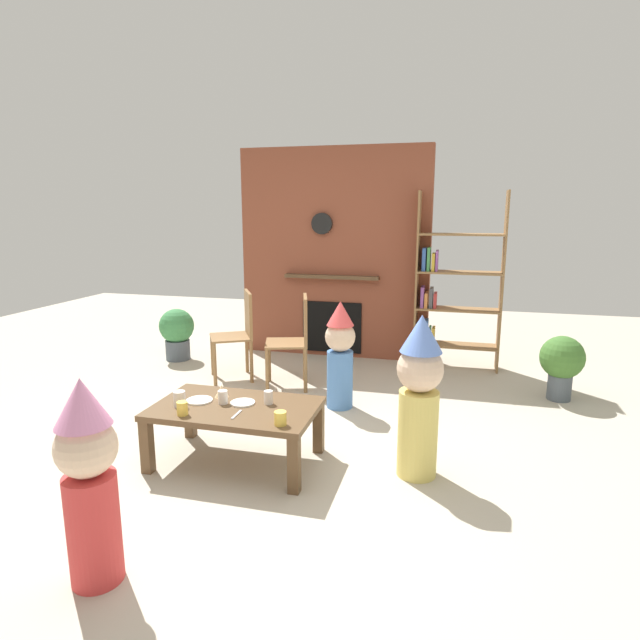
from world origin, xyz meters
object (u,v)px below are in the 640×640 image
at_px(potted_plant_short, 177,331).
at_px(birthday_cake_slice, 222,391).
at_px(paper_cup_near_right, 280,418).
at_px(paper_cup_center, 179,399).
at_px(potted_plant_tall, 562,362).
at_px(paper_plate_front, 199,400).
at_px(child_with_cone_hat, 89,477).
at_px(paper_cup_far_left, 182,408).
at_px(dining_chair_middle, 296,336).
at_px(bookshelf, 450,289).
at_px(coffee_table, 236,414).
at_px(child_by_the_chairs, 340,352).
at_px(child_in_pink, 419,392).
at_px(paper_cup_far_right, 223,397).
at_px(dining_chair_left, 240,330).
at_px(paper_plate_rear, 243,403).
at_px(paper_cup_near_left, 268,397).

bearing_deg(potted_plant_short, birthday_cake_slice, -53.31).
bearing_deg(paper_cup_near_right, paper_cup_center, 170.80).
bearing_deg(potted_plant_short, potted_plant_tall, -4.28).
xyz_separation_m(paper_plate_front, child_with_cone_hat, (0.12, -1.28, 0.11)).
xyz_separation_m(paper_cup_far_left, dining_chair_middle, (0.19, 1.85, 0.06)).
height_order(bookshelf, paper_cup_near_right, bookshelf).
distance_m(coffee_table, paper_cup_center, 0.39).
height_order(bookshelf, potted_plant_short, bookshelf).
distance_m(bookshelf, child_with_cone_hat, 4.23).
distance_m(child_with_cone_hat, child_by_the_chairs, 2.53).
xyz_separation_m(paper_plate_front, dining_chair_middle, (0.20, 1.59, 0.10)).
bearing_deg(dining_chair_middle, potted_plant_short, -36.81).
bearing_deg(child_in_pink, paper_plate_front, -1.72).
bearing_deg(paper_cup_far_right, paper_cup_center, -154.31).
relative_size(paper_cup_far_right, child_by_the_chairs, 0.10).
xyz_separation_m(paper_cup_center, dining_chair_left, (-0.35, 1.83, 0.05)).
height_order(paper_cup_far_left, child_in_pink, child_in_pink).
height_order(dining_chair_left, potted_plant_tall, dining_chair_left).
relative_size(dining_chair_left, potted_plant_short, 1.51).
distance_m(coffee_table, paper_plate_rear, 0.09).
relative_size(child_in_pink, potted_plant_short, 1.80).
height_order(birthday_cake_slice, potted_plant_short, potted_plant_short).
height_order(paper_cup_near_right, child_by_the_chairs, child_by_the_chairs).
distance_m(bookshelf, child_in_pink, 2.57).
bearing_deg(paper_cup_center, paper_cup_far_left, -54.27).
distance_m(child_in_pink, potted_plant_short, 3.56).
height_order(paper_cup_far_right, paper_plate_rear, paper_cup_far_right).
xyz_separation_m(bookshelf, child_with_cone_hat, (-1.49, -3.94, -0.35)).
xyz_separation_m(paper_cup_far_left, child_by_the_chairs, (0.72, 1.42, 0.05)).
bearing_deg(child_in_pink, paper_cup_near_right, 17.83).
bearing_deg(paper_cup_center, potted_plant_short, 120.17).
height_order(child_in_pink, potted_plant_tall, child_in_pink).
bearing_deg(paper_plate_rear, potted_plant_tall, 38.16).
bearing_deg(dining_chair_left, dining_chair_middle, 140.26).
distance_m(paper_cup_far_left, potted_plant_short, 2.81).
height_order(paper_cup_near_left, paper_plate_rear, paper_cup_near_left).
bearing_deg(dining_chair_left, paper_plate_rear, 84.28).
bearing_deg(potted_plant_tall, paper_cup_far_right, -142.85).
bearing_deg(dining_chair_left, bookshelf, 175.48).
bearing_deg(paper_cup_far_right, coffee_table, -9.87).
distance_m(bookshelf, child_by_the_chairs, 1.77).
xyz_separation_m(paper_cup_far_left, child_in_pink, (1.47, 0.37, 0.11)).
xyz_separation_m(child_with_cone_hat, dining_chair_middle, (0.08, 2.87, -0.01)).
bearing_deg(paper_cup_far_right, child_by_the_chairs, 64.48).
relative_size(paper_cup_near_left, dining_chair_middle, 0.10).
xyz_separation_m(child_by_the_chairs, potted_plant_short, (-2.15, 1.00, -0.16)).
distance_m(coffee_table, paper_cup_near_right, 0.47).
relative_size(paper_plate_front, potted_plant_short, 0.30).
bearing_deg(birthday_cake_slice, potted_plant_short, 126.69).
relative_size(paper_cup_far_left, paper_plate_front, 0.49).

